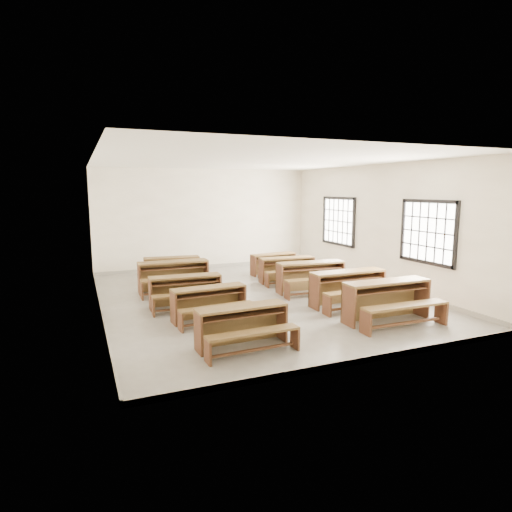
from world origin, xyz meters
name	(u,v)px	position (x,y,z in m)	size (l,w,h in m)	color
room	(260,207)	(0.09, 0.00, 2.14)	(8.50, 8.50, 3.20)	gray
desk_set_0	(243,324)	(-1.45, -2.92, 0.40)	(1.54, 0.84, 0.68)	brown
desk_set_1	(210,301)	(-1.53, -1.31, 0.39)	(1.53, 0.87, 0.66)	brown
desk_set_2	(186,289)	(-1.74, -0.21, 0.41)	(1.58, 0.87, 0.70)	brown
desk_set_3	(174,274)	(-1.69, 1.30, 0.45)	(1.75, 0.95, 0.78)	brown
desk_set_4	(172,267)	(-1.48, 2.55, 0.40)	(1.60, 0.94, 0.69)	brown
desk_set_5	(388,298)	(1.64, -2.73, 0.47)	(1.80, 0.95, 0.80)	brown
desk_set_6	(349,286)	(1.61, -1.48, 0.45)	(1.74, 0.91, 0.78)	brown
desk_set_7	(311,275)	(1.47, -0.07, 0.45)	(1.78, 1.04, 0.77)	brown
desk_set_8	(287,268)	(1.46, 1.23, 0.40)	(1.60, 0.92, 0.69)	brown
desk_set_9	(274,262)	(1.57, 2.36, 0.37)	(1.48, 0.86, 0.64)	brown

